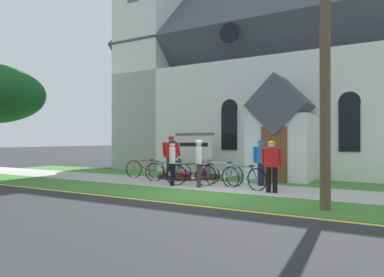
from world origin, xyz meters
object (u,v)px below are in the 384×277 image
(cyclist_in_white_jersey, at_px, (171,154))
(yard_deciduous_tree, at_px, (151,104))
(bicycle_black, at_px, (168,172))
(bicycle_yellow, at_px, (223,174))
(bicycle_red, at_px, (244,177))
(church_sign, at_px, (194,148))
(bicycle_orange, at_px, (191,174))
(bicycle_blue, at_px, (145,169))
(cyclist_in_yellow_jersey, at_px, (272,163))
(cyclist_in_orange_jersey, at_px, (261,159))
(cyclist_in_blue_jersey, at_px, (199,160))
(cyclist_in_red_jersey, at_px, (172,160))

(cyclist_in_white_jersey, relative_size, yard_deciduous_tree, 0.33)
(bicycle_black, xyz_separation_m, bicycle_yellow, (2.28, 0.08, 0.01))
(bicycle_red, height_order, cyclist_in_white_jersey, cyclist_in_white_jersey)
(church_sign, distance_m, bicycle_black, 2.25)
(bicycle_red, distance_m, bicycle_yellow, 1.20)
(bicycle_orange, distance_m, bicycle_blue, 3.03)
(bicycle_black, height_order, bicycle_yellow, bicycle_yellow)
(cyclist_in_yellow_jersey, bearing_deg, bicycle_black, 168.68)
(bicycle_yellow, height_order, bicycle_blue, bicycle_yellow)
(cyclist_in_orange_jersey, xyz_separation_m, cyclist_in_yellow_jersey, (0.83, -1.38, -0.01))
(cyclist_in_yellow_jersey, bearing_deg, bicycle_orange, 174.57)
(bicycle_blue, distance_m, cyclist_in_blue_jersey, 3.66)
(yard_deciduous_tree, bearing_deg, bicycle_red, -37.43)
(bicycle_orange, distance_m, cyclist_in_blue_jersey, 0.81)
(bicycle_yellow, relative_size, cyclist_in_red_jersey, 1.11)
(cyclist_in_red_jersey, relative_size, cyclist_in_white_jersey, 0.90)
(cyclist_in_white_jersey, bearing_deg, bicycle_red, -17.69)
(bicycle_orange, bearing_deg, bicycle_black, 156.64)
(church_sign, bearing_deg, bicycle_red, -37.43)
(church_sign, bearing_deg, bicycle_orange, -61.82)
(yard_deciduous_tree, bearing_deg, cyclist_in_white_jersey, -46.91)
(bicycle_blue, relative_size, cyclist_in_red_jersey, 1.13)
(bicycle_orange, distance_m, bicycle_yellow, 1.13)
(cyclist_in_orange_jersey, bearing_deg, cyclist_in_yellow_jersey, -59.10)
(cyclist_in_blue_jersey, height_order, yard_deciduous_tree, yard_deciduous_tree)
(cyclist_in_orange_jersey, relative_size, cyclist_in_red_jersey, 1.01)
(bicycle_yellow, height_order, cyclist_in_yellow_jersey, cyclist_in_yellow_jersey)
(bicycle_blue, bearing_deg, cyclist_in_white_jersey, 8.54)
(bicycle_orange, bearing_deg, church_sign, 118.18)
(cyclist_in_yellow_jersey, bearing_deg, cyclist_in_orange_jersey, 120.90)
(bicycle_yellow, height_order, cyclist_in_red_jersey, cyclist_in_red_jersey)
(bicycle_black, relative_size, cyclist_in_red_jersey, 1.07)
(church_sign, relative_size, bicycle_black, 1.17)
(bicycle_black, distance_m, cyclist_in_white_jersey, 0.96)
(bicycle_orange, distance_m, cyclist_in_yellow_jersey, 3.07)
(bicycle_black, height_order, cyclist_in_red_jersey, cyclist_in_red_jersey)
(bicycle_blue, bearing_deg, cyclist_in_red_jersey, -31.82)
(bicycle_blue, xyz_separation_m, cyclist_in_blue_jersey, (3.35, -1.37, 0.55))
(bicycle_orange, height_order, cyclist_in_orange_jersey, cyclist_in_orange_jersey)
(bicycle_yellow, bearing_deg, cyclist_in_yellow_jersey, -24.57)
(bicycle_blue, bearing_deg, cyclist_in_blue_jersey, -22.22)
(cyclist_in_orange_jersey, bearing_deg, cyclist_in_red_jersey, -151.26)
(bicycle_blue, bearing_deg, bicycle_red, -11.48)
(bicycle_black, height_order, cyclist_in_yellow_jersey, cyclist_in_yellow_jersey)
(bicycle_red, bearing_deg, cyclist_in_orange_jersey, 77.29)
(bicycle_blue, distance_m, yard_deciduous_tree, 7.95)
(bicycle_red, relative_size, cyclist_in_blue_jersey, 1.08)
(church_sign, distance_m, bicycle_red, 4.34)
(cyclist_in_blue_jersey, bearing_deg, bicycle_black, 154.01)
(cyclist_in_orange_jersey, xyz_separation_m, cyclist_in_blue_jersey, (-1.68, -1.41, 0.01))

